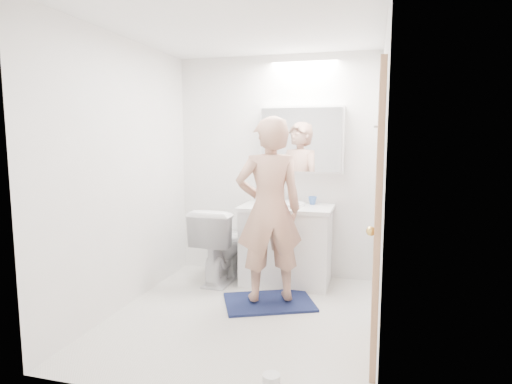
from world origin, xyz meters
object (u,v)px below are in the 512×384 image
(person, at_px, (269,210))
(medicine_cabinet, at_px, (302,140))
(toothbrush_cup, at_px, (312,201))
(soap_bottle_b, at_px, (273,195))
(soap_bottle_a, at_px, (267,193))
(toilet_paper_roll, at_px, (271,382))
(toilet, at_px, (221,244))
(vanity_cabinet, at_px, (286,246))

(person, bearing_deg, medicine_cabinet, -124.58)
(person, xyz_separation_m, toothbrush_cup, (0.28, 0.78, -0.02))
(soap_bottle_b, bearing_deg, medicine_cabinet, 5.63)
(person, height_order, soap_bottle_a, person)
(soap_bottle_a, relative_size, toilet_paper_roll, 1.90)
(toilet, bearing_deg, soap_bottle_a, -146.57)
(medicine_cabinet, distance_m, soap_bottle_b, 0.67)
(soap_bottle_a, height_order, toilet_paper_roll, soap_bottle_a)
(medicine_cabinet, bearing_deg, person, -100.38)
(medicine_cabinet, relative_size, soap_bottle_a, 4.20)
(person, relative_size, soap_bottle_b, 9.37)
(soap_bottle_a, distance_m, soap_bottle_b, 0.07)
(medicine_cabinet, bearing_deg, soap_bottle_b, -174.37)
(toothbrush_cup, bearing_deg, toilet, -163.47)
(vanity_cabinet, distance_m, toilet_paper_roll, 2.00)
(person, xyz_separation_m, soap_bottle_a, (-0.21, 0.77, 0.05))
(vanity_cabinet, distance_m, person, 0.79)
(toilet, bearing_deg, toilet_paper_roll, 120.21)
(toilet, height_order, person, person)
(person, distance_m, toilet_paper_roll, 1.60)
(medicine_cabinet, bearing_deg, vanity_cabinet, -118.83)
(toilet, xyz_separation_m, person, (0.65, -0.50, 0.48))
(toothbrush_cup, distance_m, toilet_paper_roll, 2.26)
(vanity_cabinet, xyz_separation_m, toothbrush_cup, (0.24, 0.16, 0.47))
(soap_bottle_b, bearing_deg, soap_bottle_a, -153.33)
(toilet, distance_m, soap_bottle_b, 0.77)
(soap_bottle_b, xyz_separation_m, toothbrush_cup, (0.43, -0.02, -0.05))
(toilet, bearing_deg, soap_bottle_b, -147.12)
(person, bearing_deg, vanity_cabinet, -117.55)
(medicine_cabinet, relative_size, toilet_paper_roll, 8.00)
(toilet, bearing_deg, person, 144.08)
(medicine_cabinet, height_order, soap_bottle_b, medicine_cabinet)
(toilet_paper_roll, bearing_deg, vanity_cabinet, 98.80)
(toothbrush_cup, bearing_deg, medicine_cabinet, 158.77)
(medicine_cabinet, height_order, person, medicine_cabinet)
(medicine_cabinet, bearing_deg, toilet, -157.84)
(vanity_cabinet, relative_size, toilet_paper_roll, 8.18)
(medicine_cabinet, relative_size, toilet, 1.10)
(toilet, height_order, toothbrush_cup, toothbrush_cup)
(person, height_order, toothbrush_cup, person)
(vanity_cabinet, xyz_separation_m, person, (-0.04, -0.62, 0.49))
(soap_bottle_b, bearing_deg, toilet, -149.12)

